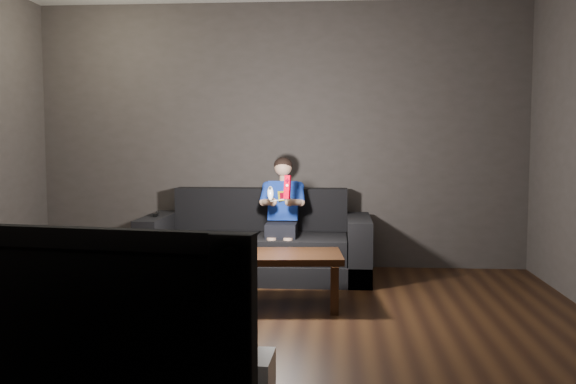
{
  "coord_description": "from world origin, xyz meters",
  "views": [
    {
      "loc": [
        0.58,
        -4.07,
        1.31
      ],
      "look_at": [
        0.15,
        1.55,
        0.85
      ],
      "focal_mm": 40.0,
      "sensor_mm": 36.0,
      "label": 1
    }
  ],
  "objects": [
    {
      "name": "wii_remote_red",
      "position": [
        0.15,
        1.49,
        0.9
      ],
      "size": [
        0.07,
        0.09,
        0.21
      ],
      "color": "#BF0014",
      "rests_on": "child"
    },
    {
      "name": "sofa",
      "position": [
        -0.17,
        1.95,
        0.27
      ],
      "size": [
        2.14,
        0.93,
        0.83
      ],
      "color": "black",
      "rests_on": "floor"
    },
    {
      "name": "nunchuk_white",
      "position": [
        -0.0,
        1.5,
        0.84
      ],
      "size": [
        0.07,
        0.09,
        0.14
      ],
      "color": "white",
      "rests_on": "child"
    },
    {
      "name": "wii_remote_black",
      "position": [
        -1.14,
        1.87,
        0.6
      ],
      "size": [
        0.07,
        0.17,
        0.03
      ],
      "color": "black",
      "rests_on": "sofa"
    },
    {
      "name": "child",
      "position": [
        0.07,
        1.89,
        0.69
      ],
      "size": [
        0.42,
        0.52,
        1.03
      ],
      "color": "black",
      "rests_on": "sofa"
    },
    {
      "name": "tv",
      "position": [
        -0.13,
        -2.27,
        0.77
      ],
      "size": [
        1.07,
        0.3,
        0.61
      ],
      "primitive_type": "imported",
      "rotation": [
        0.0,
        0.0,
        -0.15
      ],
      "color": "black",
      "rests_on": "media_console"
    },
    {
      "name": "coffee_table",
      "position": [
        0.05,
        0.9,
        0.36
      ],
      "size": [
        1.19,
        0.67,
        0.42
      ],
      "color": "black",
      "rests_on": "floor"
    },
    {
      "name": "floor",
      "position": [
        0.0,
        0.0,
        0.0
      ],
      "size": [
        5.0,
        5.0,
        0.0
      ],
      "primitive_type": "plane",
      "color": "black",
      "rests_on": "ground"
    },
    {
      "name": "front_wall",
      "position": [
        0.0,
        -2.5,
        1.35
      ],
      "size": [
        5.0,
        0.04,
        2.7
      ],
      "primitive_type": "cube",
      "color": "#3A3533",
      "rests_on": "ground"
    },
    {
      "name": "back_wall",
      "position": [
        0.0,
        2.5,
        1.35
      ],
      "size": [
        5.0,
        0.04,
        2.7
      ],
      "primitive_type": "cube",
      "color": "#3A3533",
      "rests_on": "ground"
    }
  ]
}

